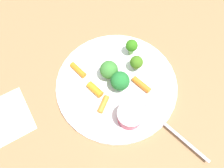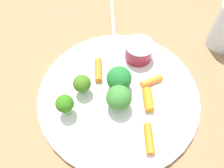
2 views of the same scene
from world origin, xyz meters
The scene contains 12 objects.
ground_plane centered at (0.00, 0.00, 0.00)m, with size 2.40×2.40×0.00m, color #946A44.
plate centered at (0.00, 0.00, 0.01)m, with size 0.31×0.31×0.01m, color white.
sauce_cup centered at (-0.09, 0.04, 0.03)m, with size 0.06×0.06×0.04m.
broccoli_floret_0 centered at (-0.01, 0.00, 0.04)m, with size 0.05×0.05×0.05m.
broccoli_floret_1 centered at (0.03, 0.00, 0.04)m, with size 0.05×0.05×0.05m.
broccoli_floret_2 centered at (0.00, -0.07, 0.04)m, with size 0.03×0.03×0.05m.
broccoli_floret_3 centered at (0.04, -0.09, 0.04)m, with size 0.03×0.03×0.05m.
carrot_stick_0 centered at (0.02, 0.05, 0.02)m, with size 0.02×0.02×0.04m, color orange.
carrot_stick_1 centered at (-0.02, 0.06, 0.02)m, with size 0.01×0.01×0.04m, color orange.
carrot_stick_2 centered at (0.09, 0.05, 0.02)m, with size 0.01×0.01×0.05m, color orange.
carrot_stick_3 centered at (-0.05, -0.04, 0.02)m, with size 0.01×0.01×0.05m, color orange.
fork centered at (-0.18, -0.01, 0.01)m, with size 0.19×0.02×0.00m.
Camera 2 is at (0.21, -0.01, 0.37)m, focal length 34.55 mm.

